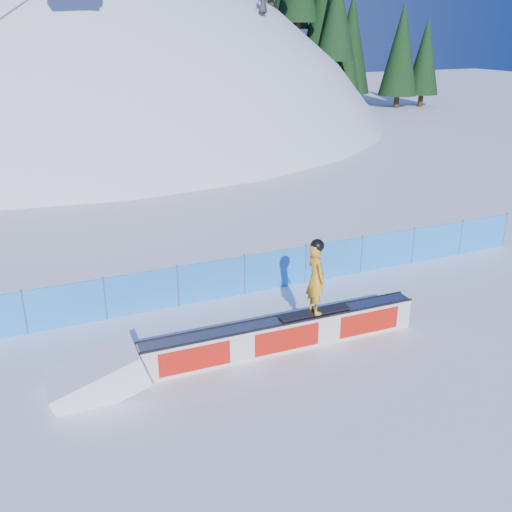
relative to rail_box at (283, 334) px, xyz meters
name	(u,v)px	position (x,y,z in m)	size (l,w,h in m)	color
ground	(279,382)	(-0.68, -1.22, -0.41)	(160.00, 160.00, 0.00)	white
snow_hill	(90,309)	(-0.68, 40.78, -18.41)	(64.00, 64.00, 64.00)	white
treeline	(328,15)	(24.18, 40.59, 8.03)	(21.92, 12.18, 18.23)	#311F13
safety_fence	(212,281)	(-0.68, 3.28, 0.19)	(22.05, 0.05, 1.30)	#2785EE
rail_box	(283,334)	(0.00, 0.00, 0.00)	(7.02, 0.64, 0.84)	silver
snow_ramp	(99,389)	(-4.38, 0.09, -0.41)	(1.98, 1.32, 0.74)	white
snowboarder	(316,278)	(0.82, -0.02, 1.37)	(1.83, 0.65, 1.91)	black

